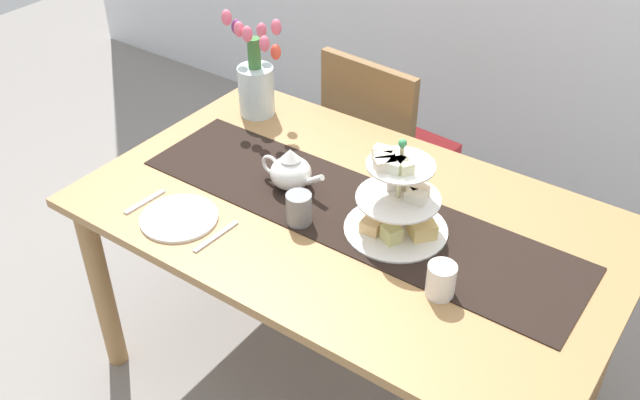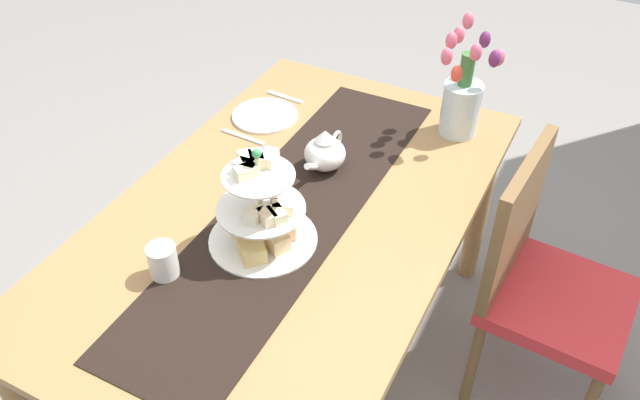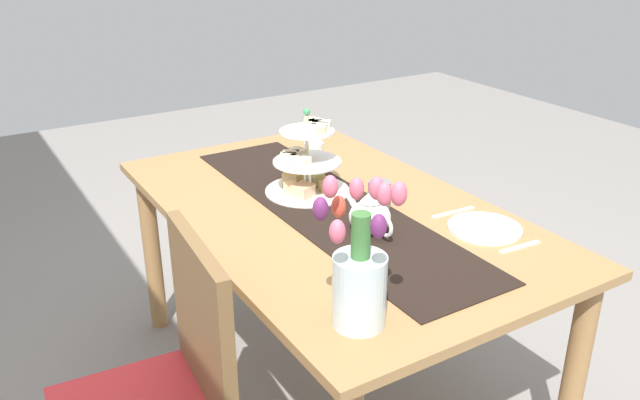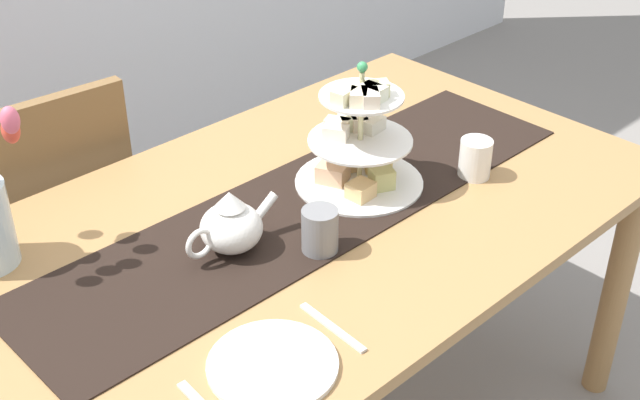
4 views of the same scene
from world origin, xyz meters
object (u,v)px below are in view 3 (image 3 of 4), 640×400
object	(u,v)px
chair_left	(164,390)
teapot	(370,215)
fork_left	(520,247)
tiered_cake_stand	(306,166)
mug_white_text	(314,154)
dinner_plate_left	(485,228)
tulip_vase	(359,274)
mug_grey	(379,195)
dining_table	(330,234)
knife_left	(453,212)

from	to	relation	value
chair_left	teapot	size ratio (longest dim) A/B	3.82
chair_left	fork_left	distance (m)	1.09
fork_left	chair_left	bearing A→B (deg)	77.37
tiered_cake_stand	mug_white_text	distance (m)	0.28
chair_left	dinner_plate_left	xyz separation A→B (m)	(-0.09, -1.03, 0.25)
fork_left	mug_white_text	size ratio (longest dim) A/B	1.58
teapot	fork_left	world-z (taller)	teapot
tiered_cake_stand	tulip_vase	distance (m)	0.83
tulip_vase	mug_grey	distance (m)	0.68
dinner_plate_left	mug_grey	world-z (taller)	mug_grey
dining_table	knife_left	bearing A→B (deg)	-128.07
tulip_vase	dinner_plate_left	bearing A→B (deg)	-71.11
tiered_cake_stand	fork_left	size ratio (longest dim) A/B	2.03
teapot	mug_grey	distance (m)	0.18
chair_left	mug_grey	size ratio (longest dim) A/B	9.58
dining_table	knife_left	size ratio (longest dim) A/B	9.46
tiered_cake_stand	dining_table	bearing A→B (deg)	-178.21
tulip_vase	fork_left	size ratio (longest dim) A/B	2.58
dinner_plate_left	mug_grey	distance (m)	0.36
tulip_vase	dinner_plate_left	size ratio (longest dim) A/B	1.68
dinner_plate_left	mug_white_text	xyz separation A→B (m)	(0.77, 0.16, 0.04)
dining_table	teapot	distance (m)	0.28
knife_left	mug_grey	world-z (taller)	mug_grey
fork_left	mug_white_text	distance (m)	0.93
teapot	dinner_plate_left	xyz separation A→B (m)	(-0.17, -0.32, -0.05)
teapot	fork_left	distance (m)	0.45
tiered_cake_stand	mug_grey	size ratio (longest dim) A/B	3.20
chair_left	tiered_cake_stand	size ratio (longest dim) A/B	2.99
fork_left	mug_grey	distance (m)	0.49
knife_left	tiered_cake_stand	bearing A→B (deg)	38.83
chair_left	tulip_vase	bearing A→B (deg)	-126.88
tiered_cake_stand	knife_left	bearing A→B (deg)	-141.17
mug_grey	mug_white_text	distance (m)	0.48
dinner_plate_left	dining_table	bearing A→B (deg)	39.01
mug_grey	mug_white_text	xyz separation A→B (m)	(0.48, -0.03, -0.00)
chair_left	fork_left	bearing A→B (deg)	-102.63
dinner_plate_left	mug_white_text	world-z (taller)	mug_white_text
teapot	fork_left	size ratio (longest dim) A/B	1.59
tiered_cake_stand	mug_white_text	size ratio (longest dim) A/B	3.20
teapot	dinner_plate_left	bearing A→B (deg)	-117.79
tiered_cake_stand	knife_left	distance (m)	0.53
dinner_plate_left	teapot	bearing A→B (deg)	62.21
chair_left	mug_grey	bearing A→B (deg)	-75.90
teapot	tulip_vase	xyz separation A→B (m)	(-0.39, 0.31, 0.08)
dinner_plate_left	fork_left	size ratio (longest dim) A/B	1.53
chair_left	fork_left	size ratio (longest dim) A/B	6.07
dining_table	mug_grey	distance (m)	0.22
teapot	dinner_plate_left	size ratio (longest dim) A/B	1.04
dining_table	chair_left	xyz separation A→B (m)	(-0.31, 0.71, -0.14)
dining_table	tiered_cake_stand	world-z (taller)	tiered_cake_stand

